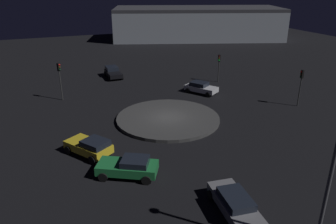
% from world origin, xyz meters
% --- Properties ---
extents(ground_plane, '(114.90, 114.90, 0.00)m').
position_xyz_m(ground_plane, '(0.00, 0.00, 0.00)').
color(ground_plane, black).
extents(roundabout_island, '(10.25, 10.25, 0.31)m').
position_xyz_m(roundabout_island, '(0.00, 0.00, 0.16)').
color(roundabout_island, '#383838').
rests_on(roundabout_island, ground_plane).
extents(car_grey, '(4.75, 2.41, 1.31)m').
position_xyz_m(car_grey, '(14.59, -1.61, 0.70)').
color(car_grey, slate).
rests_on(car_grey, ground_plane).
extents(car_black, '(3.96, 2.04, 1.42)m').
position_xyz_m(car_black, '(-17.20, -1.55, 0.74)').
color(car_black, black).
rests_on(car_black, ground_plane).
extents(car_silver, '(4.24, 3.63, 1.36)m').
position_xyz_m(car_silver, '(-6.23, 6.86, 0.71)').
color(car_silver, silver).
rests_on(car_silver, ground_plane).
extents(car_yellow, '(4.20, 3.64, 1.46)m').
position_xyz_m(car_yellow, '(4.21, -8.37, 0.77)').
color(car_yellow, gold).
rests_on(car_yellow, ground_plane).
extents(car_green, '(3.65, 4.57, 1.42)m').
position_xyz_m(car_green, '(8.29, -6.32, 0.74)').
color(car_green, '#1E7238').
rests_on(car_green, ground_plane).
extents(traffic_light_north, '(0.32, 0.37, 4.10)m').
position_xyz_m(traffic_light_north, '(1.81, 14.69, 2.92)').
color(traffic_light_north, '#2D2D2D').
rests_on(traffic_light_north, ground_plane).
extents(traffic_light_southwest, '(0.39, 0.38, 4.36)m').
position_xyz_m(traffic_light_southwest, '(-9.95, -9.18, 3.10)').
color(traffic_light_southwest, '#2D2D2D').
rests_on(traffic_light_southwest, ground_plane).
extents(traffic_light_northwest, '(0.38, 0.39, 3.75)m').
position_xyz_m(traffic_light_northwest, '(-9.55, 11.22, 2.68)').
color(traffic_light_northwest, '#2D2D2D').
rests_on(traffic_light_northwest, ground_plane).
extents(streetlamp_east, '(0.50, 0.50, 9.00)m').
position_xyz_m(streetlamp_east, '(18.89, 0.30, 5.69)').
color(streetlamp_east, '#4C4C51').
rests_on(streetlamp_east, ground_plane).
extents(store_building, '(25.87, 40.63, 7.08)m').
position_xyz_m(store_building, '(-42.74, 24.67, 3.54)').
color(store_building, '#8C939E').
rests_on(store_building, ground_plane).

